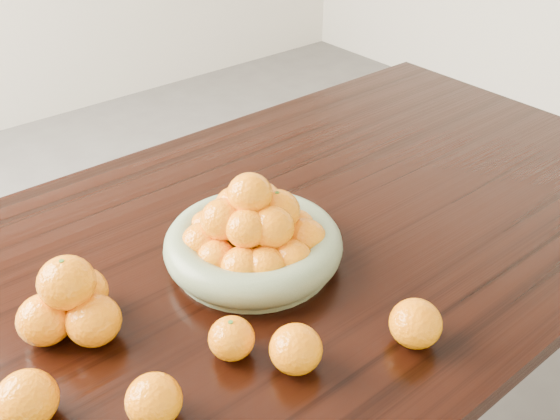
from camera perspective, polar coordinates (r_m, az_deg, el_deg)
dining_table at (r=1.27m, az=-1.65°, el=-6.49°), size 2.00×1.00×0.75m
fruit_bowl at (r=1.15m, az=-2.42°, el=-2.48°), size 0.33×0.33×0.18m
orange_pyramid at (r=1.05m, az=-18.51°, el=-8.07°), size 0.16×0.16×0.14m
loose_orange_0 at (r=0.98m, az=-4.46°, el=-11.62°), size 0.07×0.07×0.07m
loose_orange_1 at (r=0.96m, az=1.46°, el=-12.59°), size 0.08×0.08×0.08m
loose_orange_2 at (r=1.02m, az=12.28°, el=-10.10°), size 0.08×0.08×0.08m
loose_orange_3 at (r=0.95m, az=-22.15°, el=-15.77°), size 0.09×0.09×0.08m
loose_orange_5 at (r=0.91m, az=-11.46°, el=-16.68°), size 0.08×0.08×0.07m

